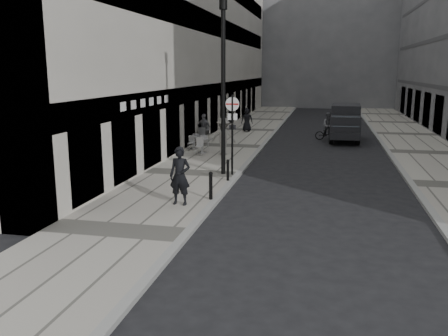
{
  "coord_description": "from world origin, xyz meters",
  "views": [
    {
      "loc": [
        3.62,
        -8.93,
        4.49
      ],
      "look_at": [
        0.48,
        5.55,
        1.4
      ],
      "focal_mm": 38.0,
      "sensor_mm": 36.0,
      "label": 1
    }
  ],
  "objects_px": {
    "lamppost": "(223,80)",
    "panel_van": "(345,121)",
    "walking_man": "(180,176)",
    "cyclist": "(328,129)",
    "sign_post": "(232,124)"
  },
  "relations": [
    {
      "from": "sign_post",
      "to": "panel_van",
      "type": "relative_size",
      "value": 0.69
    },
    {
      "from": "lamppost",
      "to": "panel_van",
      "type": "xyz_separation_m",
      "value": [
        5.4,
        11.88,
        -2.8
      ]
    },
    {
      "from": "walking_man",
      "to": "panel_van",
      "type": "xyz_separation_m",
      "value": [
        5.79,
        16.76,
        0.2
      ]
    },
    {
      "from": "cyclist",
      "to": "lamppost",
      "type": "bearing_deg",
      "value": -107.94
    },
    {
      "from": "walking_man",
      "to": "cyclist",
      "type": "xyz_separation_m",
      "value": [
        4.75,
        16.7,
        -0.39
      ]
    },
    {
      "from": "panel_van",
      "to": "walking_man",
      "type": "bearing_deg",
      "value": -107.28
    },
    {
      "from": "walking_man",
      "to": "sign_post",
      "type": "xyz_separation_m",
      "value": [
        0.78,
        4.82,
        1.19
      ]
    },
    {
      "from": "lamppost",
      "to": "walking_man",
      "type": "bearing_deg",
      "value": -94.5
    },
    {
      "from": "sign_post",
      "to": "panel_van",
      "type": "bearing_deg",
      "value": 68.34
    },
    {
      "from": "walking_man",
      "to": "lamppost",
      "type": "relative_size",
      "value": 0.27
    },
    {
      "from": "cyclist",
      "to": "sign_post",
      "type": "bearing_deg",
      "value": -106.12
    },
    {
      "from": "walking_man",
      "to": "panel_van",
      "type": "height_order",
      "value": "panel_van"
    },
    {
      "from": "walking_man",
      "to": "sign_post",
      "type": "distance_m",
      "value": 5.02
    },
    {
      "from": "lamppost",
      "to": "cyclist",
      "type": "xyz_separation_m",
      "value": [
        4.37,
        11.82,
        -3.38
      ]
    },
    {
      "from": "walking_man",
      "to": "lamppost",
      "type": "height_order",
      "value": "lamppost"
    }
  ]
}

